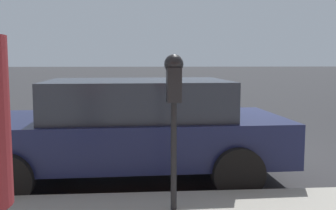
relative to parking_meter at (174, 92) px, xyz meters
name	(u,v)px	position (x,y,z in m)	size (l,w,h in m)	color
ground_plane	(216,158)	(2.75, -0.99, -1.37)	(220.00, 220.00, 0.00)	#2B2B2D
parking_meter	(174,92)	(0.00, 0.00, 0.00)	(0.21, 0.19, 1.56)	black
car_navy	(129,127)	(1.61, 0.48, -0.62)	(2.15, 4.43, 1.41)	#14193D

